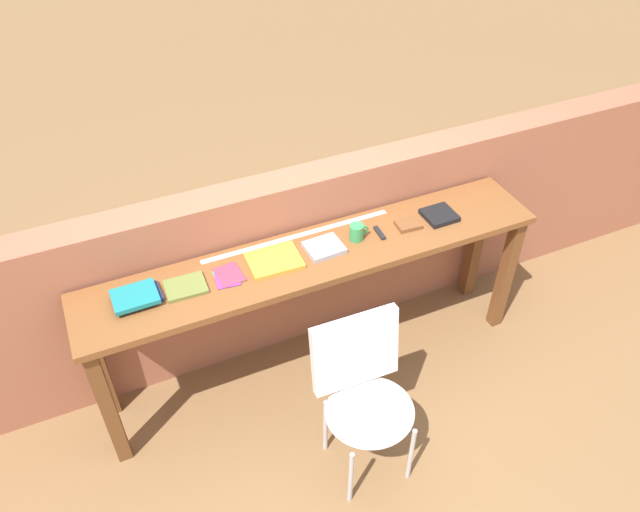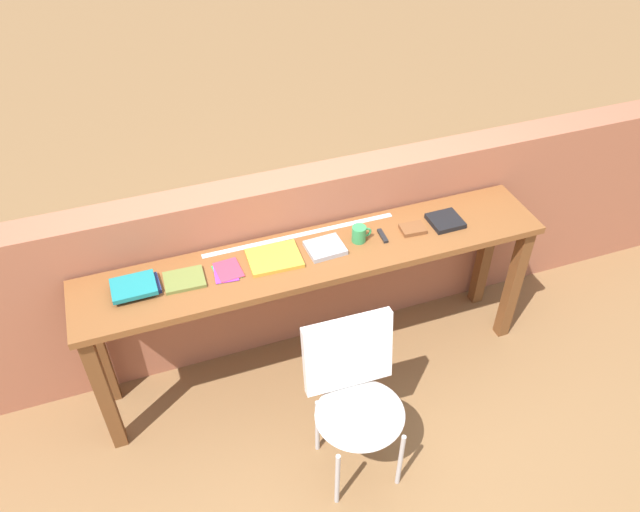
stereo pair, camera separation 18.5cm
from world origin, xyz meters
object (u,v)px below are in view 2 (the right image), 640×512
Objects in this scene: book_open_centre at (274,258)px; leather_journal_brown at (413,229)px; book_stack_leftmost at (135,287)px; mug at (359,234)px; multitool_folded at (383,236)px; chair_white_moulded at (356,393)px; pamphlet_pile_colourful at (227,271)px; book_repair_rightmost at (445,221)px; magazine_cycling at (184,280)px.

book_open_centre is 0.77m from leather_journal_brown.
mug is at bearing -0.33° from book_stack_leftmost.
multitool_folded is at bearing 0.43° from book_open_centre.
book_stack_leftmost reaches higher than multitool_folded.
book_stack_leftmost is at bearing 142.52° from chair_white_moulded.
leather_journal_brown reaches higher than multitool_folded.
pamphlet_pile_colourful is 1.33× the size of leather_journal_brown.
multitool_folded reaches higher than pamphlet_pile_colourful.
pamphlet_pile_colourful is (0.45, -0.01, -0.02)m from book_stack_leftmost.
pamphlet_pile_colourful is at bearing -175.19° from book_open_centre.
leather_journal_brown is (0.18, -0.00, 0.00)m from multitool_folded.
book_open_centre is 2.44× the size of mug.
leather_journal_brown is at bearing 0.51° from book_open_centre.
book_open_centre is 2.06× the size of leather_journal_brown.
book_repair_rightmost is (0.37, -0.00, 0.01)m from multitool_folded.
mug reaches higher than book_repair_rightmost.
magazine_cycling is at bearing 178.66° from pamphlet_pile_colourful.
magazine_cycling is at bearing -2.32° from book_stack_leftmost.
book_stack_leftmost is 1.67m from book_repair_rightmost.
book_stack_leftmost reaches higher than pamphlet_pile_colourful.
chair_white_moulded is at bearing -127.60° from leather_journal_brown.
leather_journal_brown is (0.77, -0.02, 0.00)m from book_open_centre.
book_stack_leftmost is 0.70m from book_open_centre.
book_stack_leftmost is at bearing -176.82° from leather_journal_brown.
multitool_folded is 0.37m from book_repair_rightmost.
multitool_folded is (0.13, -0.01, -0.04)m from mug.
book_repair_rightmost is (0.78, 0.66, 0.37)m from chair_white_moulded.
leather_journal_brown is (1.02, -0.01, 0.01)m from pamphlet_pile_colourful.
magazine_cycling is (0.23, -0.01, -0.02)m from book_stack_leftmost.
book_repair_rightmost is at bearing -0.85° from book_stack_leftmost.
multitool_folded is at bearing 178.98° from book_repair_rightmost.
book_stack_leftmost is at bearing 179.05° from multitool_folded.
book_stack_leftmost is 1.47m from leather_journal_brown.
book_stack_leftmost reaches higher than chair_white_moulded.
mug is (0.47, -0.00, 0.03)m from book_open_centre.
mug is 0.85× the size of leather_journal_brown.
book_repair_rightmost is (0.50, -0.02, -0.03)m from mug.
book_stack_leftmost is 0.87× the size of book_open_centre.
book_open_centre reaches higher than multitool_folded.
chair_white_moulded is at bearing -56.68° from pamphlet_pile_colourful.
chair_white_moulded is 0.95m from leather_journal_brown.
book_repair_rightmost is at bearing 0.92° from book_open_centre.
book_open_centre is (0.25, 0.01, 0.01)m from pamphlet_pile_colourful.
leather_journal_brown is (0.30, -0.02, -0.03)m from mug.
leather_journal_brown is at bearing -3.60° from mug.
book_stack_leftmost is at bearing -178.06° from book_open_centre.
book_open_centre is (0.46, 0.01, 0.00)m from magazine_cycling.
leather_journal_brown is 0.20m from book_repair_rightmost.
chair_white_moulded is at bearing -72.24° from book_open_centre.
mug is at bearing 0.63° from pamphlet_pile_colourful.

